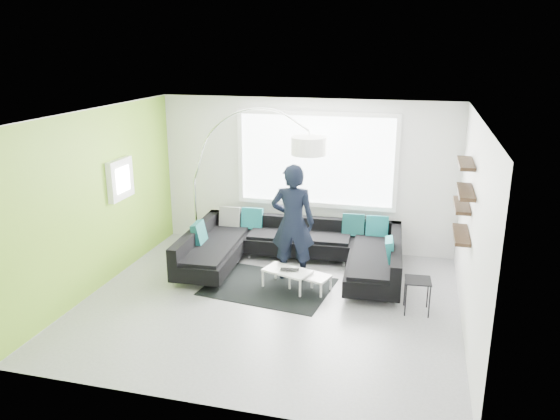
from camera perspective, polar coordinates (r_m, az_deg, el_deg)
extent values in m
plane|color=gray|center=(8.28, -1.12, -9.68)|extent=(5.50, 5.50, 0.00)
cube|color=silver|center=(10.10, 2.68, 3.69)|extent=(5.50, 0.04, 2.80)
cube|color=silver|center=(5.55, -8.25, -7.83)|extent=(5.50, 0.04, 2.80)
cube|color=silver|center=(8.88, -18.52, 0.95)|extent=(0.04, 5.00, 2.80)
cube|color=silver|center=(7.53, 19.43, -1.94)|extent=(0.04, 5.00, 2.80)
cube|color=silver|center=(7.46, -1.24, 9.93)|extent=(5.50, 5.00, 0.04)
cube|color=#7FB72D|center=(8.87, -18.47, 0.95)|extent=(0.01, 5.00, 2.80)
cube|color=white|center=(9.96, 3.78, 5.25)|extent=(2.96, 0.06, 1.68)
cube|color=white|center=(9.28, -16.30, 3.11)|extent=(0.12, 0.66, 0.66)
cube|color=black|center=(7.81, 18.64, 1.12)|extent=(0.20, 1.24, 0.95)
cube|color=black|center=(9.30, 1.30, -5.32)|extent=(3.70, 2.40, 0.38)
cube|color=black|center=(9.18, 1.31, -3.42)|extent=(3.70, 2.40, 0.28)
cube|color=#0C4C51|center=(9.16, 1.32, -3.08)|extent=(3.21, 0.35, 0.40)
cube|color=black|center=(8.79, -1.20, -8.01)|extent=(2.08, 1.63, 0.01)
cube|color=silver|center=(8.66, 1.96, -7.32)|extent=(1.06, 0.81, 0.31)
cube|color=black|center=(8.17, 14.11, -8.68)|extent=(0.39, 0.39, 0.50)
imported|color=black|center=(8.76, 1.35, -1.34)|extent=(0.79, 0.60, 1.93)
imported|color=black|center=(8.57, 1.00, -6.39)|extent=(0.35, 0.28, 0.02)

